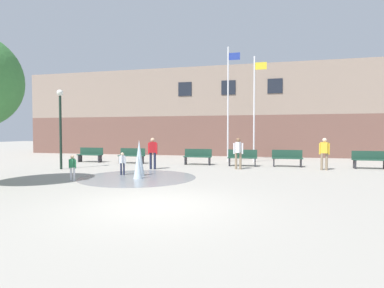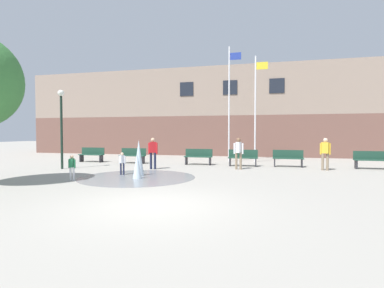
{
  "view_description": "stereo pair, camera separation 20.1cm",
  "coord_description": "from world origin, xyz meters",
  "px_view_note": "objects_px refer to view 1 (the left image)",
  "views": [
    {
      "loc": [
        2.62,
        -7.11,
        1.84
      ],
      "look_at": [
        -0.71,
        6.99,
        1.3
      ],
      "focal_mm": 28.0,
      "sensor_mm": 36.0,
      "label": 1
    },
    {
      "loc": [
        2.81,
        -7.06,
        1.84
      ],
      "look_at": [
        -0.71,
        6.99,
        1.3
      ],
      "focal_mm": 28.0,
      "sensor_mm": 36.0,
      "label": 2
    }
  ],
  "objects_px": {
    "park_bench_near_trashcan": "(287,158)",
    "teen_by_trashcan": "(153,151)",
    "child_with_pink_shirt": "(72,166)",
    "flagpole_right": "(255,106)",
    "adult_watching": "(238,151)",
    "flagpole_left": "(228,101)",
    "park_bench_far_right": "(369,159)",
    "lamp_post_left_lane": "(60,118)",
    "park_bench_center": "(198,156)",
    "child_in_fountain": "(122,162)",
    "park_bench_under_left_flagpole": "(132,155)",
    "park_bench_left_of_flagpoles": "(90,154)",
    "park_bench_under_right_flagpole": "(242,157)",
    "adult_near_bench": "(324,151)"
  },
  "relations": [
    {
      "from": "flagpole_left",
      "to": "flagpole_right",
      "type": "height_order",
      "value": "flagpole_left"
    },
    {
      "from": "park_bench_under_left_flagpole",
      "to": "teen_by_trashcan",
      "type": "xyz_separation_m",
      "value": [
        2.27,
        -2.47,
        0.45
      ]
    },
    {
      "from": "teen_by_trashcan",
      "to": "flagpole_right",
      "type": "xyz_separation_m",
      "value": [
        4.9,
        5.09,
        2.62
      ]
    },
    {
      "from": "child_in_fountain",
      "to": "park_bench_far_right",
      "type": "bearing_deg",
      "value": 133.21
    },
    {
      "from": "adult_watching",
      "to": "flagpole_right",
      "type": "relative_size",
      "value": 0.24
    },
    {
      "from": "park_bench_under_right_flagpole",
      "to": "park_bench_center",
      "type": "bearing_deg",
      "value": 176.8
    },
    {
      "from": "teen_by_trashcan",
      "to": "park_bench_center",
      "type": "bearing_deg",
      "value": 27.64
    },
    {
      "from": "park_bench_center",
      "to": "flagpole_left",
      "type": "xyz_separation_m",
      "value": [
        1.49,
        2.46,
        3.43
      ]
    },
    {
      "from": "park_bench_near_trashcan",
      "to": "teen_by_trashcan",
      "type": "xyz_separation_m",
      "value": [
        -6.71,
        -2.75,
        0.45
      ]
    },
    {
      "from": "park_bench_center",
      "to": "park_bench_under_right_flagpole",
      "type": "bearing_deg",
      "value": -3.2
    },
    {
      "from": "park_bench_under_right_flagpole",
      "to": "flagpole_left",
      "type": "bearing_deg",
      "value": 112.33
    },
    {
      "from": "child_in_fountain",
      "to": "adult_watching",
      "type": "height_order",
      "value": "adult_watching"
    },
    {
      "from": "flagpole_left",
      "to": "teen_by_trashcan",
      "type": "bearing_deg",
      "value": -122.56
    },
    {
      "from": "park_bench_center",
      "to": "lamp_post_left_lane",
      "type": "height_order",
      "value": "lamp_post_left_lane"
    },
    {
      "from": "park_bench_under_left_flagpole",
      "to": "teen_by_trashcan",
      "type": "distance_m",
      "value": 3.39
    },
    {
      "from": "adult_watching",
      "to": "lamp_post_left_lane",
      "type": "height_order",
      "value": "lamp_post_left_lane"
    },
    {
      "from": "park_bench_under_left_flagpole",
      "to": "lamp_post_left_lane",
      "type": "height_order",
      "value": "lamp_post_left_lane"
    },
    {
      "from": "flagpole_right",
      "to": "lamp_post_left_lane",
      "type": "bearing_deg",
      "value": -147.05
    },
    {
      "from": "park_bench_center",
      "to": "lamp_post_left_lane",
      "type": "distance_m",
      "value": 7.6
    },
    {
      "from": "park_bench_under_right_flagpole",
      "to": "adult_watching",
      "type": "bearing_deg",
      "value": -94.0
    },
    {
      "from": "park_bench_under_right_flagpole",
      "to": "child_in_fountain",
      "type": "bearing_deg",
      "value": -135.75
    },
    {
      "from": "flagpole_right",
      "to": "lamp_post_left_lane",
      "type": "relative_size",
      "value": 1.66
    },
    {
      "from": "teen_by_trashcan",
      "to": "adult_watching",
      "type": "xyz_separation_m",
      "value": [
        4.21,
        0.97,
        0.0
      ]
    },
    {
      "from": "adult_watching",
      "to": "flagpole_left",
      "type": "relative_size",
      "value": 0.22
    },
    {
      "from": "adult_near_bench",
      "to": "flagpole_right",
      "type": "bearing_deg",
      "value": 164.0
    },
    {
      "from": "park_bench_under_right_flagpole",
      "to": "adult_near_bench",
      "type": "height_order",
      "value": "adult_near_bench"
    },
    {
      "from": "park_bench_far_right",
      "to": "flagpole_right",
      "type": "bearing_deg",
      "value": 157.91
    },
    {
      "from": "park_bench_under_left_flagpole",
      "to": "park_bench_far_right",
      "type": "height_order",
      "value": "same"
    },
    {
      "from": "park_bench_under_left_flagpole",
      "to": "adult_near_bench",
      "type": "distance_m",
      "value": 10.69
    },
    {
      "from": "park_bench_left_of_flagpoles",
      "to": "teen_by_trashcan",
      "type": "xyz_separation_m",
      "value": [
        5.17,
        -2.63,
        0.45
      ]
    },
    {
      "from": "park_bench_far_right",
      "to": "teen_by_trashcan",
      "type": "height_order",
      "value": "teen_by_trashcan"
    },
    {
      "from": "park_bench_under_right_flagpole",
      "to": "adult_near_bench",
      "type": "bearing_deg",
      "value": -12.34
    },
    {
      "from": "park_bench_left_of_flagpoles",
      "to": "park_bench_under_right_flagpole",
      "type": "xyz_separation_m",
      "value": [
        9.49,
        -0.13,
        0.0
      ]
    },
    {
      "from": "child_with_pink_shirt",
      "to": "adult_watching",
      "type": "xyz_separation_m",
      "value": [
        5.88,
        5.17,
        0.35
      ]
    },
    {
      "from": "park_bench_center",
      "to": "teen_by_trashcan",
      "type": "xyz_separation_m",
      "value": [
        -1.76,
        -2.63,
        0.45
      ]
    },
    {
      "from": "adult_watching",
      "to": "flagpole_left",
      "type": "xyz_separation_m",
      "value": [
        -0.96,
        4.11,
        2.98
      ]
    },
    {
      "from": "adult_watching",
      "to": "park_bench_left_of_flagpoles",
      "type": "bearing_deg",
      "value": 94.02
    },
    {
      "from": "park_bench_center",
      "to": "lamp_post_left_lane",
      "type": "bearing_deg",
      "value": -149.82
    },
    {
      "from": "adult_near_bench",
      "to": "flagpole_left",
      "type": "height_order",
      "value": "flagpole_left"
    },
    {
      "from": "park_bench_under_left_flagpole",
      "to": "child_in_fountain",
      "type": "distance_m",
      "value": 5.03
    },
    {
      "from": "flagpole_left",
      "to": "adult_near_bench",
      "type": "bearing_deg",
      "value": -34.23
    },
    {
      "from": "park_bench_under_left_flagpole",
      "to": "flagpole_left",
      "type": "bearing_deg",
      "value": 25.39
    },
    {
      "from": "child_with_pink_shirt",
      "to": "flagpole_left",
      "type": "relative_size",
      "value": 0.13
    },
    {
      "from": "lamp_post_left_lane",
      "to": "flagpole_left",
      "type": "bearing_deg",
      "value": 38.15
    },
    {
      "from": "park_bench_left_of_flagpoles",
      "to": "flagpole_left",
      "type": "distance_m",
      "value": 9.42
    },
    {
      "from": "child_with_pink_shirt",
      "to": "flagpole_right",
      "type": "distance_m",
      "value": 11.75
    },
    {
      "from": "park_bench_under_left_flagpole",
      "to": "park_bench_left_of_flagpoles",
      "type": "bearing_deg",
      "value": 176.86
    },
    {
      "from": "park_bench_under_left_flagpole",
      "to": "child_in_fountain",
      "type": "relative_size",
      "value": 1.62
    },
    {
      "from": "park_bench_center",
      "to": "park_bench_under_right_flagpole",
      "type": "xyz_separation_m",
      "value": [
        2.56,
        -0.14,
        0.0
      ]
    },
    {
      "from": "child_in_fountain",
      "to": "adult_watching",
      "type": "distance_m",
      "value": 5.76
    }
  ]
}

